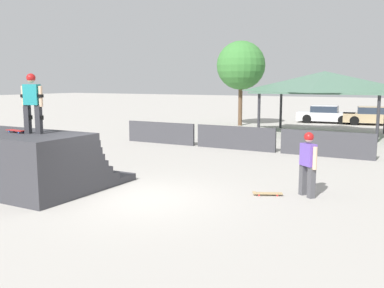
{
  "coord_description": "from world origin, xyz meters",
  "views": [
    {
      "loc": [
        6.64,
        -8.77,
        3.03
      ],
      "look_at": [
        -0.44,
        4.01,
        0.9
      ],
      "focal_mm": 40.0,
      "sensor_mm": 36.0,
      "label": 1
    }
  ],
  "objects_px": {
    "skater_on_deck": "(32,99)",
    "tree_beside_pavilion": "(241,66)",
    "skateboard_on_deck": "(17,131)",
    "parked_car_tan": "(373,116)",
    "bystander_walking": "(308,159)",
    "skateboard_on_ground": "(266,193)",
    "parked_car_white": "(325,115)"
  },
  "relations": [
    {
      "from": "skater_on_deck",
      "to": "bystander_walking",
      "type": "xyz_separation_m",
      "value": [
        6.63,
        3.21,
        -1.55
      ]
    },
    {
      "from": "tree_beside_pavilion",
      "to": "parked_car_white",
      "type": "distance_m",
      "value": 7.71
    },
    {
      "from": "skater_on_deck",
      "to": "parked_car_white",
      "type": "bearing_deg",
      "value": 68.64
    },
    {
      "from": "skateboard_on_deck",
      "to": "parked_car_tan",
      "type": "height_order",
      "value": "skateboard_on_deck"
    },
    {
      "from": "skateboard_on_deck",
      "to": "parked_car_white",
      "type": "xyz_separation_m",
      "value": [
        3.21,
        24.7,
        -1.09
      ]
    },
    {
      "from": "bystander_walking",
      "to": "tree_beside_pavilion",
      "type": "bearing_deg",
      "value": -22.71
    },
    {
      "from": "bystander_walking",
      "to": "parked_car_white",
      "type": "height_order",
      "value": "bystander_walking"
    },
    {
      "from": "skateboard_on_deck",
      "to": "bystander_walking",
      "type": "height_order",
      "value": "bystander_walking"
    },
    {
      "from": "skater_on_deck",
      "to": "bystander_walking",
      "type": "relative_size",
      "value": 0.93
    },
    {
      "from": "skateboard_on_deck",
      "to": "tree_beside_pavilion",
      "type": "relative_size",
      "value": 0.13
    },
    {
      "from": "skateboard_on_deck",
      "to": "parked_car_tan",
      "type": "distance_m",
      "value": 25.72
    },
    {
      "from": "skater_on_deck",
      "to": "parked_car_white",
      "type": "xyz_separation_m",
      "value": [
        2.62,
        24.63,
        -1.96
      ]
    },
    {
      "from": "skateboard_on_ground",
      "to": "tree_beside_pavilion",
      "type": "distance_m",
      "value": 19.14
    },
    {
      "from": "skater_on_deck",
      "to": "bystander_walking",
      "type": "distance_m",
      "value": 7.52
    },
    {
      "from": "parked_car_white",
      "to": "parked_car_tan",
      "type": "height_order",
      "value": "same"
    },
    {
      "from": "bystander_walking",
      "to": "parked_car_tan",
      "type": "height_order",
      "value": "bystander_walking"
    },
    {
      "from": "parked_car_white",
      "to": "parked_car_tan",
      "type": "bearing_deg",
      "value": -2.41
    },
    {
      "from": "skater_on_deck",
      "to": "parked_car_tan",
      "type": "height_order",
      "value": "skater_on_deck"
    },
    {
      "from": "tree_beside_pavilion",
      "to": "parked_car_white",
      "type": "relative_size",
      "value": 1.37
    },
    {
      "from": "tree_beside_pavilion",
      "to": "parked_car_white",
      "type": "xyz_separation_m",
      "value": [
        4.82,
        4.88,
        -3.53
      ]
    },
    {
      "from": "bystander_walking",
      "to": "parked_car_white",
      "type": "distance_m",
      "value": 21.79
    },
    {
      "from": "skater_on_deck",
      "to": "tree_beside_pavilion",
      "type": "distance_m",
      "value": 19.93
    },
    {
      "from": "skateboard_on_deck",
      "to": "parked_car_tan",
      "type": "bearing_deg",
      "value": 82.81
    },
    {
      "from": "bystander_walking",
      "to": "skateboard_on_ground",
      "type": "bearing_deg",
      "value": 63.29
    },
    {
      "from": "tree_beside_pavilion",
      "to": "parked_car_tan",
      "type": "relative_size",
      "value": 1.37
    },
    {
      "from": "skateboard_on_deck",
      "to": "parked_car_white",
      "type": "relative_size",
      "value": 0.18
    },
    {
      "from": "skateboard_on_deck",
      "to": "tree_beside_pavilion",
      "type": "height_order",
      "value": "tree_beside_pavilion"
    },
    {
      "from": "skater_on_deck",
      "to": "tree_beside_pavilion",
      "type": "bearing_deg",
      "value": 81.06
    },
    {
      "from": "skateboard_on_ground",
      "to": "parked_car_white",
      "type": "relative_size",
      "value": 0.19
    },
    {
      "from": "bystander_walking",
      "to": "parked_car_white",
      "type": "xyz_separation_m",
      "value": [
        -4.0,
        21.42,
        -0.41
      ]
    },
    {
      "from": "skateboard_on_ground",
      "to": "parked_car_white",
      "type": "xyz_separation_m",
      "value": [
        -3.03,
        21.85,
        0.54
      ]
    },
    {
      "from": "skateboard_on_ground",
      "to": "bystander_walking",
      "type": "bearing_deg",
      "value": 178.11
    }
  ]
}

